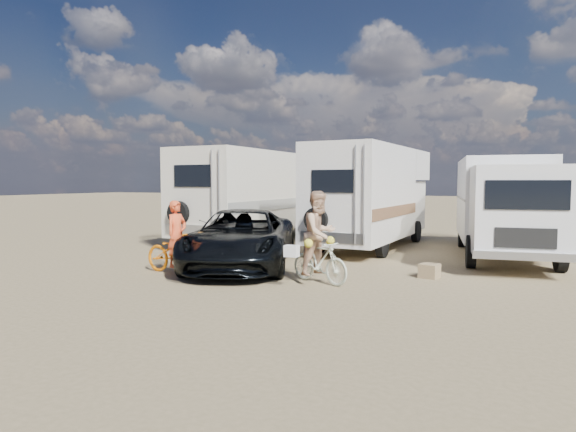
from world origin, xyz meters
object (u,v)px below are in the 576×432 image
at_px(rv_main, 372,198).
at_px(rv_left, 251,197).
at_px(dark_suv, 241,238).
at_px(bike_man, 177,253).
at_px(cooler, 275,248).
at_px(rider_man, 177,241).
at_px(crate, 429,271).
at_px(rider_woman, 319,241).
at_px(box_truck, 504,208).
at_px(bike_woman, 319,261).

bearing_deg(rv_main, rv_left, -174.59).
distance_m(rv_main, dark_suv, 5.81).
xyz_separation_m(dark_suv, bike_man, (-0.96, -1.50, -0.23)).
distance_m(dark_suv, cooler, 2.47).
bearing_deg(rv_left, cooler, -48.34).
relative_size(rider_man, crate, 3.93).
relative_size(rider_woman, cooler, 3.81).
bearing_deg(dark_suv, crate, -14.15).
bearing_deg(dark_suv, box_truck, 15.95).
distance_m(dark_suv, bike_man, 1.79).
bearing_deg(crate, dark_suv, -174.38).
xyz_separation_m(rv_main, rv_left, (-4.64, -0.12, -0.02)).
xyz_separation_m(rv_left, dark_suv, (2.48, -5.18, -0.92)).
relative_size(rv_left, cooler, 14.73).
relative_size(bike_man, cooler, 4.04).
height_order(cooler, crate, cooler).
relative_size(box_truck, dark_suv, 1.32).
bearing_deg(box_truck, rv_left, 168.54).
relative_size(rider_man, rider_woman, 0.86).
bearing_deg(rv_main, box_truck, -6.27).
bearing_deg(rv_left, bike_woman, -49.38).
xyz_separation_m(rv_main, dark_suv, (-2.17, -5.30, -0.94)).
relative_size(rv_main, rider_woman, 3.80).
bearing_deg(bike_woman, bike_man, 119.19).
bearing_deg(rider_woman, rider_man, 119.19).
xyz_separation_m(rv_left, bike_woman, (5.08, -6.32, -1.19)).
relative_size(bike_woman, crate, 3.93).
bearing_deg(dark_suv, rv_left, 95.78).
relative_size(rv_main, bike_woman, 4.40).
distance_m(box_truck, bike_man, 9.52).
bearing_deg(crate, bike_man, -161.04).
bearing_deg(rv_main, dark_suv, -108.27).
distance_m(cooler, crate, 5.29).
xyz_separation_m(bike_woman, cooler, (-2.76, 3.54, -0.29)).
bearing_deg(bike_woman, crate, -30.04).
bearing_deg(cooler, bike_man, -80.65).
bearing_deg(rv_main, cooler, -124.76).
xyz_separation_m(dark_suv, rider_man, (-0.96, -1.50, 0.05)).
distance_m(bike_woman, cooler, 4.50).
bearing_deg(bike_man, rider_man, 0.00).
height_order(rv_main, cooler, rv_main).
relative_size(cooler, crate, 1.19).
height_order(bike_man, bike_woman, bike_man).
bearing_deg(rider_woman, box_truck, -9.84).
xyz_separation_m(box_truck, cooler, (-6.49, -2.15, -1.29)).
bearing_deg(dark_suv, rider_man, -142.38).
relative_size(bike_woman, rider_woman, 0.86).
height_order(bike_man, rider_man, rider_man).
height_order(bike_man, rider_woman, rider_woman).
relative_size(dark_suv, bike_woman, 3.37).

